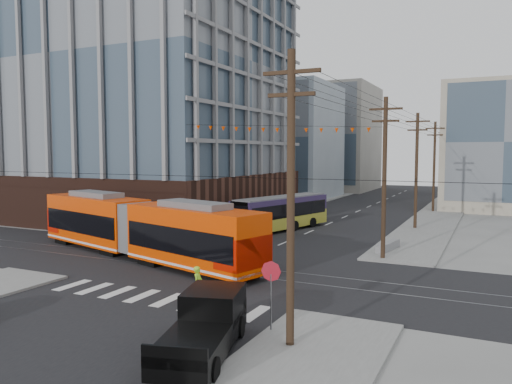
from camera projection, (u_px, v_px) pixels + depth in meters
ground at (188, 284)px, 27.75m from camera, size 160.00×160.00×0.00m
office_building at (136, 91)px, 56.78m from camera, size 30.00×25.00×28.60m
bg_bldg_nw_near at (277, 142)px, 81.09m from camera, size 18.00×16.00×18.00m
bg_bldg_ne_near at (503, 147)px, 63.33m from camera, size 14.00×14.00×16.00m
bg_bldg_nw_far at (331, 138)px, 97.69m from camera, size 16.00×18.00×20.00m
utility_pole_near at (291, 202)px, 18.25m from camera, size 0.30×0.30×11.00m
utility_pole_far at (445, 164)px, 73.95m from camera, size 0.30×0.30×11.00m
streetcar at (140, 228)px, 34.49m from camera, size 21.47×8.94×4.14m
city_bus at (281, 213)px, 46.83m from camera, size 5.56×11.82×3.28m
pickup_truck at (202, 328)px, 17.93m from camera, size 3.60×6.25×2.00m
parked_car_silver at (220, 230)px, 41.98m from camera, size 1.89×4.82×1.56m
parked_car_white at (260, 221)px, 48.34m from camera, size 2.99×4.58×1.23m
parked_car_grey at (257, 218)px, 49.60m from camera, size 2.68×5.41×1.48m
pedestrian at (198, 285)px, 24.26m from camera, size 0.54×0.72×1.80m
stop_sign at (271, 300)px, 20.14m from camera, size 0.89×0.89×2.77m
jersey_barrier at (388, 247)px, 36.60m from camera, size 1.38×3.71×0.72m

